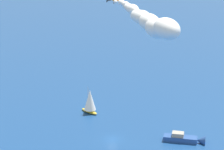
# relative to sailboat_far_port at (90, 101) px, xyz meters

# --- Properties ---
(ground_plane) EXTENTS (2000.00, 2000.00, 0.00)m
(ground_plane) POSITION_rel_sailboat_far_port_xyz_m (-1.00, -20.05, -3.80)
(ground_plane) COLOR navy
(sailboat_far_port) EXTENTS (4.64, 6.65, 8.32)m
(sailboat_far_port) POSITION_rel_sailboat_far_port_xyz_m (0.00, 0.00, 0.00)
(sailboat_far_port) COLOR gold
(sailboat_far_port) RESTS_ON ground_plane
(motorboat_inshore) EXTENTS (10.53, 8.52, 3.16)m
(motorboat_inshore) POSITION_rel_sailboat_far_port_xyz_m (16.45, -28.89, -2.95)
(motorboat_inshore) COLOR #23478C
(motorboat_inshore) RESTS_ON ground_plane
(smoke_trail_lead) EXTENTS (8.83, 37.89, 4.92)m
(smoke_trail_lead) POSITION_rel_sailboat_far_port_xyz_m (-6.20, -50.68, 33.67)
(smoke_trail_lead) COLOR white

